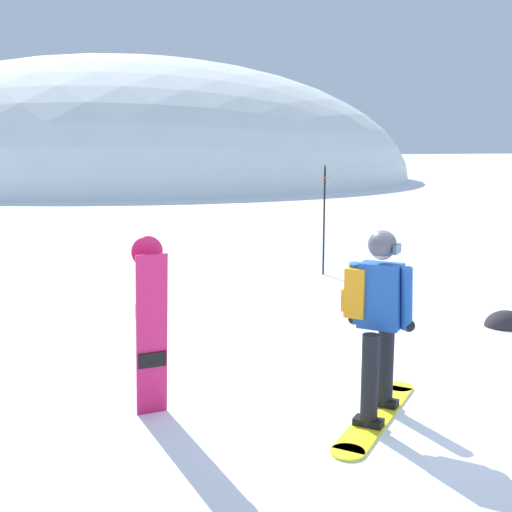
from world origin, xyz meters
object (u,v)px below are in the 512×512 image
Objects in this scene: piste_marker_near at (324,212)px; rock_dark at (506,326)px; spare_snowboard at (151,327)px; snowboarder_main at (376,319)px.

rock_dark is at bearing -82.05° from piste_marker_near.
rock_dark is at bearing 10.42° from spare_snowboard.
piste_marker_near is at bearing 97.95° from rock_dark.
spare_snowboard reaches higher than rock_dark.
snowboarder_main reaches higher than rock_dark.
snowboarder_main is 1.04× the size of spare_snowboard.
snowboarder_main reaches higher than spare_snowboard.
rock_dark is (0.57, -4.07, -1.20)m from piste_marker_near.
snowboarder_main is 0.81× the size of piste_marker_near.
spare_snowboard is at bearing 155.82° from snowboarder_main.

